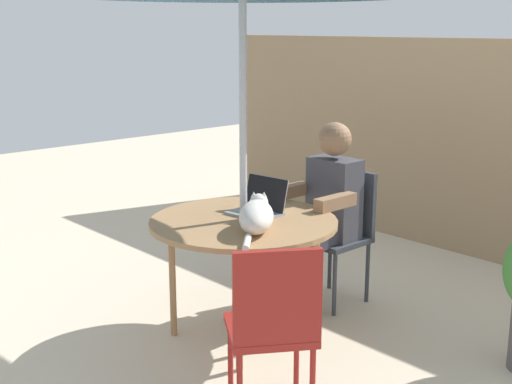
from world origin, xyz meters
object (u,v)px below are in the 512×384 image
at_px(chair_empty, 273,320).
at_px(person_seated, 327,204).
at_px(cat, 257,216).
at_px(chair_occupied, 342,224).
at_px(laptop, 261,203).
at_px(patio_table, 244,229).

bearing_deg(chair_empty, person_seated, 122.35).
bearing_deg(cat, person_seated, 104.38).
distance_m(chair_empty, person_seated, 1.51).
relative_size(chair_occupied, laptop, 2.77).
xyz_separation_m(patio_table, cat, (0.21, -0.09, 0.14)).
distance_m(chair_empty, cat, 0.79).
height_order(person_seated, cat, person_seated).
xyz_separation_m(chair_occupied, person_seated, (0.00, -0.16, 0.17)).
bearing_deg(laptop, person_seated, 86.43).
relative_size(patio_table, chair_empty, 1.23).
height_order(chair_occupied, cat, cat).
distance_m(person_seated, cat, 0.86).
xyz_separation_m(chair_occupied, chair_empty, (0.80, -1.43, 0.00)).
bearing_deg(person_seated, patio_table, -90.00).
height_order(chair_empty, laptop, laptop).
relative_size(laptop, cat, 0.63).
distance_m(chair_occupied, chair_empty, 1.64).
xyz_separation_m(patio_table, person_seated, (0.00, 0.74, 0.02)).
relative_size(person_seated, laptop, 3.81).
bearing_deg(cat, chair_occupied, 102.15).
xyz_separation_m(patio_table, chair_empty, (0.80, -0.53, -0.15)).
bearing_deg(patio_table, laptop, 101.74).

